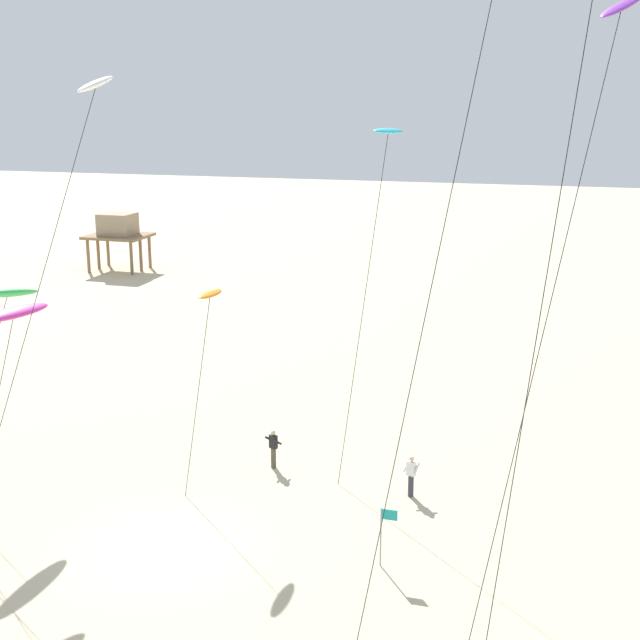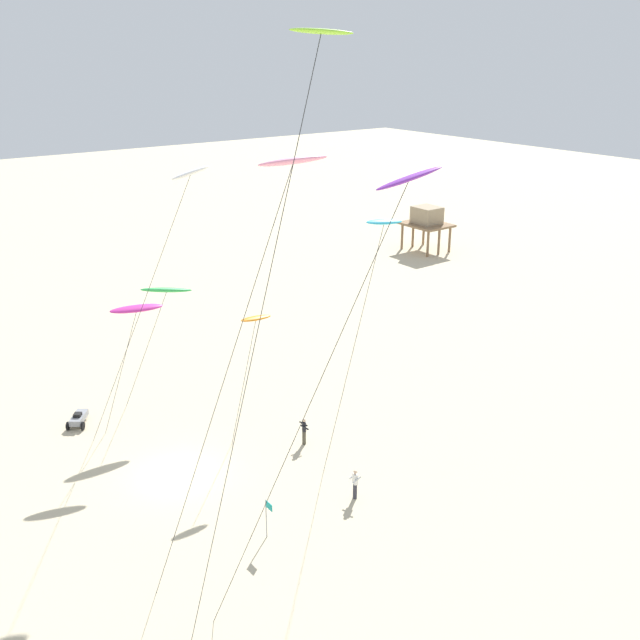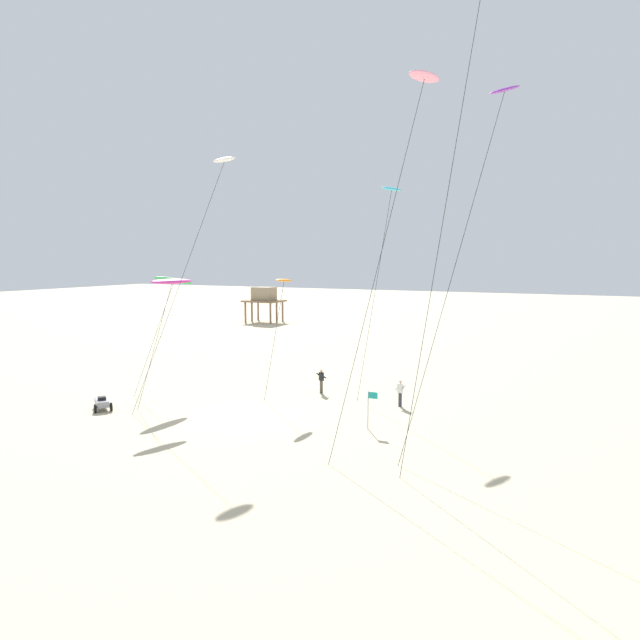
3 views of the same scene
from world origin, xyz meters
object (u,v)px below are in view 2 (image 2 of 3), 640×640
object	(u,v)px
kite_green	(166,290)
kite_lime	(313,70)
kite_flyer_middle	(355,483)
kite_white	(189,177)
kite_cyan	(383,227)
kite_purple	(404,189)
stilt_house	(427,219)
kite_magenta	(136,309)
beach_buggy	(79,418)
kite_flyer_nearest	(304,431)
kite_orange	(256,320)
kite_pink	(291,166)
marker_flag	(268,512)

from	to	relation	value
kite_green	kite_lime	world-z (taller)	kite_lime
kite_lime	kite_flyer_middle	xyz separation A→B (m)	(-5.72, 6.77, -20.36)
kite_white	kite_cyan	bearing A→B (deg)	31.45
kite_purple	stilt_house	world-z (taller)	kite_purple
kite_magenta	beach_buggy	xyz separation A→B (m)	(-3.02, -3.19, -7.37)
kite_purple	kite_white	size ratio (longest dim) A/B	1.13
kite_purple	stilt_house	xyz separation A→B (m)	(-39.17, 40.56, -13.66)
kite_purple	kite_flyer_nearest	xyz separation A→B (m)	(-12.20, 4.27, -16.44)
kite_orange	kite_white	distance (m)	8.55
kite_flyer_middle	kite_flyer_nearest	bearing A→B (deg)	170.01
kite_pink	kite_orange	size ratio (longest dim) A/B	2.30
kite_cyan	marker_flag	size ratio (longest dim) A/B	6.67
kite_magenta	beach_buggy	bearing A→B (deg)	-133.48
kite_magenta	stilt_house	distance (m)	47.43
beach_buggy	kite_magenta	bearing A→B (deg)	46.52
kite_purple	kite_cyan	bearing A→B (deg)	142.25
kite_lime	kite_purple	bearing A→B (deg)	82.75
kite_orange	stilt_house	xyz separation A→B (m)	(-25.17, 38.25, -4.05)
kite_magenta	kite_cyan	world-z (taller)	kite_cyan
kite_pink	kite_cyan	size ratio (longest dim) A/B	1.31
kite_pink	beach_buggy	bearing A→B (deg)	-170.61
kite_orange	kite_cyan	bearing A→B (deg)	32.80
beach_buggy	marker_flag	distance (m)	16.76
kite_magenta	kite_green	world-z (taller)	kite_green
kite_green	marker_flag	bearing A→B (deg)	-10.11
kite_magenta	kite_cyan	xyz separation A→B (m)	(11.44, 8.56, 5.79)
kite_magenta	stilt_house	world-z (taller)	kite_magenta
kite_pink	kite_cyan	distance (m)	10.66
kite_pink	kite_green	xyz separation A→B (m)	(-18.44, 3.03, -10.20)
kite_magenta	kite_cyan	size ratio (longest dim) A/B	0.57
kite_orange	marker_flag	bearing A→B (deg)	-29.53
kite_orange	kite_white	size ratio (longest dim) A/B	0.50
kite_flyer_nearest	kite_flyer_middle	distance (m)	6.12
kite_flyer_middle	stilt_house	distance (m)	49.92
kite_white	kite_flyer_nearest	bearing A→B (deg)	36.47
kite_magenta	kite_lime	world-z (taller)	kite_lime
kite_green	kite_lime	xyz separation A→B (m)	(21.37, -4.20, 13.56)
kite_cyan	kite_flyer_nearest	size ratio (longest dim) A/B	8.39
kite_cyan	stilt_house	xyz separation A→B (m)	(-31.18, 34.37, -9.92)
kite_lime	kite_flyer_middle	size ratio (longest dim) A/B	13.48
stilt_house	kite_magenta	bearing A→B (deg)	-65.30
kite_flyer_nearest	marker_flag	distance (m)	8.91
kite_magenta	stilt_house	xyz separation A→B (m)	(-19.74, 42.93, -4.13)
kite_magenta	kite_cyan	bearing A→B (deg)	36.80
kite_magenta	kite_flyer_middle	xyz separation A→B (m)	(13.26, 5.58, -6.91)
kite_pink	kite_magenta	distance (m)	18.96
kite_flyer_middle	marker_flag	size ratio (longest dim) A/B	0.80
kite_orange	kite_magenta	bearing A→B (deg)	-139.21
kite_green	marker_flag	xyz separation A→B (m)	(15.74, -2.81, -6.21)
kite_purple	kite_orange	world-z (taller)	kite_purple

